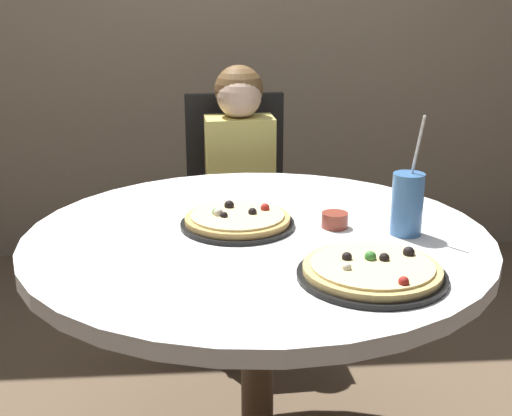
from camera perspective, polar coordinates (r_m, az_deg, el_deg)
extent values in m
cylinder|color=white|center=(1.74, 0.12, -2.69)|extent=(1.20, 1.20, 0.04)
cylinder|color=#4C3826|center=(1.90, 0.12, -13.04)|extent=(0.09, 0.09, 0.69)
cube|color=black|center=(2.70, -1.37, -1.86)|extent=(0.42, 0.42, 0.04)
cube|color=black|center=(2.80, -1.81, 4.40)|extent=(0.40, 0.06, 0.52)
cylinder|color=black|center=(2.62, -4.66, -7.90)|extent=(0.04, 0.04, 0.41)
cylinder|color=black|center=(2.66, 2.74, -7.50)|extent=(0.04, 0.04, 0.41)
cylinder|color=black|center=(2.93, -5.02, -5.02)|extent=(0.04, 0.04, 0.41)
cylinder|color=black|center=(2.96, 1.59, -4.71)|extent=(0.04, 0.04, 0.41)
cube|color=#3F4766|center=(2.63, -0.98, -7.23)|extent=(0.26, 0.33, 0.45)
cube|color=#D8CC66|center=(2.61, -1.39, 2.96)|extent=(0.27, 0.17, 0.44)
sphere|color=beige|center=(2.55, -1.44, 9.48)|extent=(0.17, 0.17, 0.17)
sphere|color=brown|center=(2.57, -1.49, 9.99)|extent=(0.18, 0.18, 0.18)
cylinder|color=black|center=(1.78, -1.57, -1.38)|extent=(0.30, 0.30, 0.01)
cylinder|color=tan|center=(1.77, -1.58, -0.95)|extent=(0.28, 0.28, 0.02)
cylinder|color=beige|center=(1.77, -1.58, -0.62)|extent=(0.25, 0.25, 0.01)
sphere|color=beige|center=(1.77, -3.21, -0.42)|extent=(0.03, 0.03, 0.03)
sphere|color=black|center=(1.77, -0.30, -0.34)|extent=(0.02, 0.02, 0.02)
sphere|color=black|center=(1.75, -2.72, -0.63)|extent=(0.02, 0.02, 0.02)
sphere|color=#387F33|center=(1.77, -3.35, -0.37)|extent=(0.02, 0.02, 0.02)
sphere|color=#B2231E|center=(1.81, 0.77, 0.02)|extent=(0.02, 0.02, 0.02)
sphere|color=black|center=(1.83, -2.29, 0.24)|extent=(0.03, 0.03, 0.03)
cylinder|color=black|center=(1.49, 9.76, -5.64)|extent=(0.33, 0.33, 0.01)
cylinder|color=#D8B266|center=(1.48, 9.79, -5.15)|extent=(0.30, 0.30, 0.02)
cylinder|color=beige|center=(1.48, 9.81, -4.75)|extent=(0.27, 0.27, 0.01)
sphere|color=#B2231E|center=(1.39, 12.39, -6.11)|extent=(0.02, 0.02, 0.02)
sphere|color=black|center=(1.50, 10.81, -4.17)|extent=(0.02, 0.02, 0.02)
sphere|color=black|center=(1.49, 7.70, -4.14)|extent=(0.02, 0.02, 0.02)
sphere|color=#387F33|center=(1.50, 9.66, -4.09)|extent=(0.03, 0.03, 0.03)
sphere|color=beige|center=(1.44, 7.70, -5.00)|extent=(0.02, 0.02, 0.02)
sphere|color=black|center=(1.54, 12.80, -3.68)|extent=(0.03, 0.03, 0.03)
cylinder|color=#3F72B2|center=(1.74, 12.68, 0.32)|extent=(0.08, 0.08, 0.16)
cylinder|color=white|center=(1.72, 13.33, 4.09)|extent=(0.03, 0.03, 0.22)
cylinder|color=brown|center=(1.78, 6.68, -1.02)|extent=(0.07, 0.07, 0.04)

